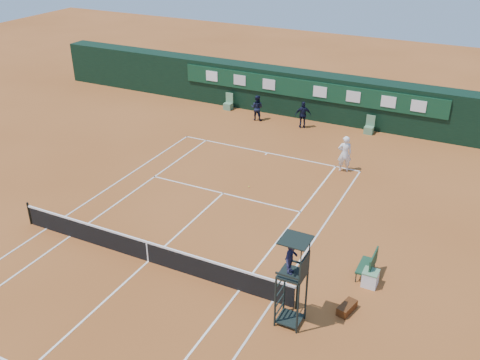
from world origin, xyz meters
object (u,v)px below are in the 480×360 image
object	(u,v)px
tennis_net	(147,251)
cooler	(370,278)
umpire_chair	(292,264)
player_bench	(369,264)
player	(345,154)

from	to	relation	value
tennis_net	cooler	size ratio (longest dim) A/B	20.00
tennis_net	umpire_chair	size ratio (longest dim) A/B	3.77
player_bench	cooler	size ratio (longest dim) A/B	1.86
umpire_chair	cooler	size ratio (longest dim) A/B	5.30
player_bench	player	distance (m)	9.31
tennis_net	cooler	bearing A→B (deg)	16.49
cooler	player	size ratio (longest dim) A/B	0.32
tennis_net	player_bench	xyz separation A→B (m)	(8.19, 2.98, 0.09)
player_bench	cooler	bearing A→B (deg)	-68.56
tennis_net	umpire_chair	xyz separation A→B (m)	(6.42, -0.74, 1.95)
player_bench	player	world-z (taller)	player
cooler	player	xyz separation A→B (m)	(-3.77, 9.08, 0.69)
tennis_net	cooler	world-z (taller)	tennis_net
umpire_chair	player	bearing A→B (deg)	98.32
umpire_chair	player	xyz separation A→B (m)	(-1.80, 12.31, -1.45)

